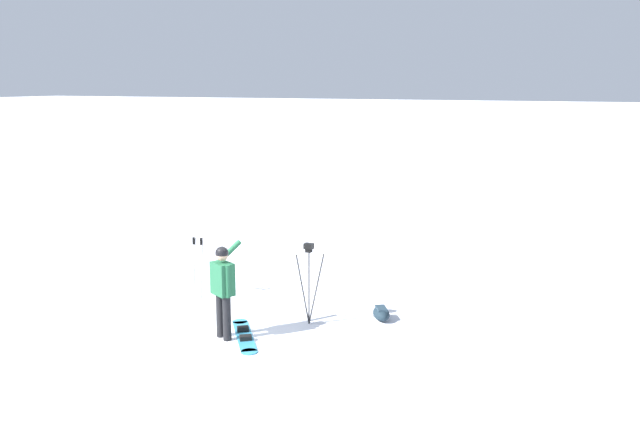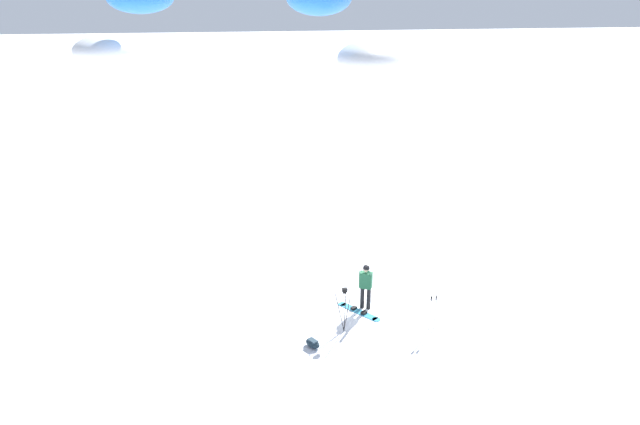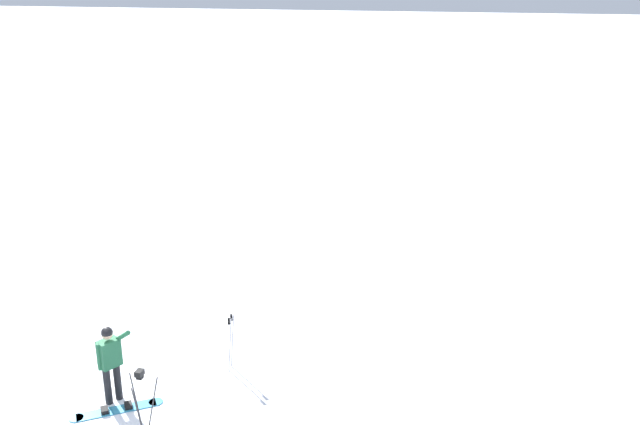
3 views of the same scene
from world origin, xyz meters
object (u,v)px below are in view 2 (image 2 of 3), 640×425
Objects in this scene: snowboarder at (366,282)px; snowboard at (359,311)px; camera_tripod at (344,301)px; gear_bag_large at (313,343)px; ski_poles at (433,308)px; traction_kite at (227,16)px.

snowboarder reaches higher than snowboard.
snowboarder is at bearing -52.53° from snowboard.
gear_bag_large is at bearing 122.82° from camera_tripod.
snowboarder is at bearing 43.75° from ski_poles.
snowboard is 1.18× the size of ski_poles.
snowboarder is 1.12× the size of snowboard.
snowboarder is at bearing -47.44° from gear_bag_large.
camera_tripod is (-1.24, 1.02, 0.09)m from snowboarder.
traction_kite reaches higher than snowboarder.
traction_kite is 3.71× the size of ski_poles.
traction_kite is 3.06× the size of camera_tripod.
gear_bag_large is at bearing 133.23° from snowboard.
snowboarder is 1.32× the size of ski_poles.
snowboarder is 1.61m from camera_tripod.
camera_tripod reaches higher than ski_poles.
snowboard is (-0.21, 0.27, -0.95)m from snowboarder.
ski_poles is (-1.77, -1.70, -0.16)m from snowboarder.
snowboarder is 2.72× the size of gear_bag_large.
snowboarder reaches higher than camera_tripod.
snowboard is 2.43× the size of gear_bag_large.
gear_bag_large is 3.91m from ski_poles.
gear_bag_large is (-1.76, 1.88, 0.11)m from snowboard.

